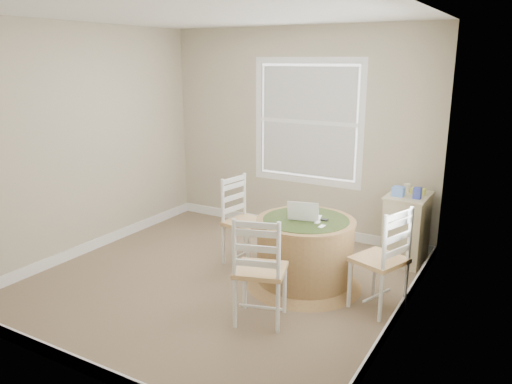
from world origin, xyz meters
The scene contains 14 objects.
room centered at (0.17, 0.16, 1.30)m, with size 3.64×3.64×2.64m.
round_table centered at (0.79, 0.35, 0.38)m, with size 1.15×1.15×0.70m.
chair_left centered at (0.00, 0.54, 0.47)m, with size 0.42×0.40×0.95m, color white, non-canonical shape.
chair_near centered at (0.75, -0.48, 0.47)m, with size 0.42×0.40×0.95m, color white, non-canonical shape.
chair_right centered at (1.57, 0.24, 0.47)m, with size 0.42×0.40×0.95m, color white, non-canonical shape.
laptop centered at (0.78, 0.35, 0.72)m, with size 0.36×0.33×0.21m.
mouse centered at (0.93, 0.30, 0.70)m, with size 0.05×0.09×0.03m, color white.
phone centered at (1.02, 0.21, 0.69)m, with size 0.04×0.09×0.02m, color #B7BABF.
keys centered at (0.97, 0.39, 0.70)m, with size 0.06×0.05×0.03m, color black.
corner_chest centered at (1.51, 1.47, 0.39)m, with size 0.44×0.59×0.78m.
tissue_box centered at (1.42, 1.36, 0.83)m, with size 0.12×0.12×0.10m, color #638FE4.
box_yellow centered at (1.59, 1.55, 0.81)m, with size 0.15×0.10×0.06m, color #CFD64B.
box_blue centered at (1.63, 1.34, 0.84)m, with size 0.08×0.08×0.12m, color #3745A6.
cup_cream centered at (1.46, 1.59, 0.82)m, with size 0.07×0.07×0.09m, color beige.
Camera 1 is at (2.68, -3.91, 2.21)m, focal length 35.00 mm.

